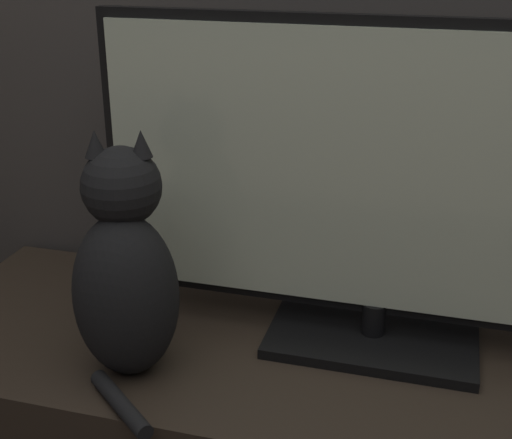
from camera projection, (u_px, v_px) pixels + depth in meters
name	position (u px, v px, depth m)	size (l,w,h in m)	color
tv	(383.00, 191.00, 1.24)	(1.05, 0.23, 0.60)	black
cat	(126.00, 274.00, 1.21)	(0.22, 0.29, 0.43)	black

